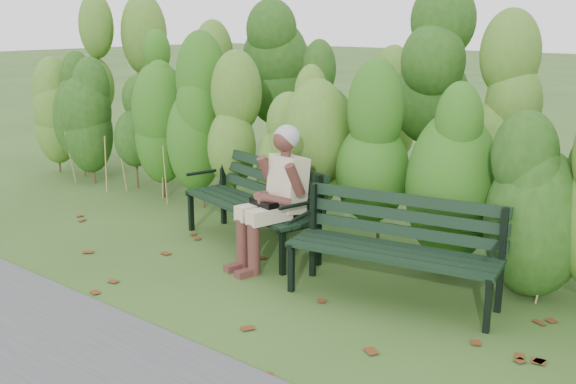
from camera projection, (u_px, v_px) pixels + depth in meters
The scene contains 6 objects.
ground at pixel (260, 292), 5.36m from camera, with size 80.00×80.00×0.00m, color #31501E.
hedge_band at pixel (388, 110), 6.44m from camera, with size 11.04×1.67×2.42m.
leaf_litter at pixel (259, 294), 5.30m from camera, with size 5.88×2.19×0.01m.
bench_left at pixel (257, 196), 6.36m from camera, with size 1.71×0.89×0.81m.
bench_right at pixel (397, 240), 5.13m from camera, with size 1.67×0.82×0.80m.
seated_woman at pixel (276, 189), 5.79m from camera, with size 0.53×0.77×1.23m.
Camera 1 is at (3.33, -3.72, 2.11)m, focal length 42.00 mm.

